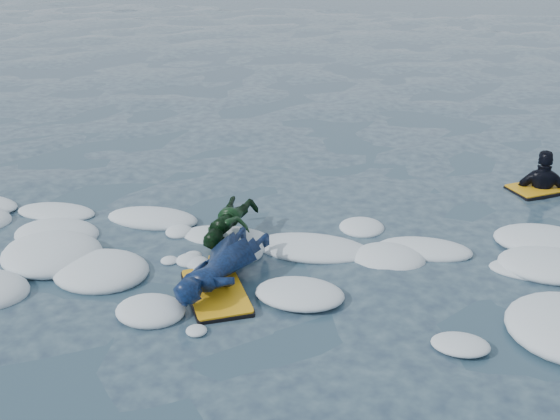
# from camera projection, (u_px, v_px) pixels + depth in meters

# --- Properties ---
(ground) EXTENTS (120.00, 120.00, 0.00)m
(ground) POSITION_uv_depth(u_px,v_px,m) (192.00, 297.00, 7.43)
(ground) COLOR #1A273F
(ground) RESTS_ON ground
(foam_band) EXTENTS (12.00, 3.10, 0.30)m
(foam_band) POSITION_uv_depth(u_px,v_px,m) (219.00, 253.00, 8.35)
(foam_band) COLOR silver
(foam_band) RESTS_ON ground
(prone_woman_unit) EXTENTS (1.04, 1.73, 0.42)m
(prone_woman_unit) POSITION_uv_depth(u_px,v_px,m) (222.00, 269.00, 7.55)
(prone_woman_unit) COLOR black
(prone_woman_unit) RESTS_ON ground
(prone_child_unit) EXTENTS (0.69, 1.20, 0.43)m
(prone_child_unit) POSITION_uv_depth(u_px,v_px,m) (230.00, 226.00, 8.53)
(prone_child_unit) COLOR black
(prone_child_unit) RESTS_ON ground
(waiting_rider_unit) EXTENTS (1.11, 0.99, 1.47)m
(waiting_rider_unit) POSITION_uv_depth(u_px,v_px,m) (541.00, 198.00, 10.17)
(waiting_rider_unit) COLOR black
(waiting_rider_unit) RESTS_ON ground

